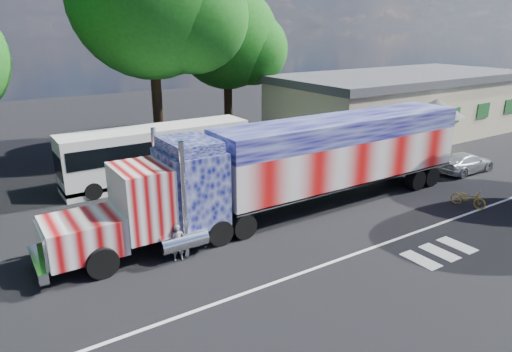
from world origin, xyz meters
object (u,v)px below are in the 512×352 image
coach_bus (158,153)px  parked_car (465,163)px  semi_truck (301,163)px  woman (178,243)px  bicycle (468,198)px  tree_ne_a (229,38)px

coach_bus → parked_car: coach_bus is taller
semi_truck → coach_bus: semi_truck is taller
coach_bus → parked_car: size_ratio=2.60×
coach_bus → woman: size_ratio=7.39×
parked_car → bicycle: 6.37m
semi_truck → tree_ne_a: (5.70, 16.90, 5.53)m
bicycle → tree_ne_a: tree_ne_a is taller
coach_bus → woman: bearing=-107.6°
coach_bus → bicycle: bearing=-47.3°
semi_truck → bicycle: (7.59, -4.40, -2.02)m
woman → bicycle: (14.91, -2.89, -0.30)m
woman → tree_ne_a: tree_ne_a is taller
tree_ne_a → coach_bus: bearing=-139.2°
parked_car → bicycle: parked_car is taller
coach_bus → parked_car: bearing=-28.3°
parked_car → woman: woman is taller
parked_car → bicycle: size_ratio=2.48×
parked_car → tree_ne_a: 20.42m
woman → bicycle: bearing=5.5°
parked_car → tree_ne_a: size_ratio=0.35×
tree_ne_a → parked_car: bearing=-68.0°
coach_bus → bicycle: (11.78, -12.78, -1.24)m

